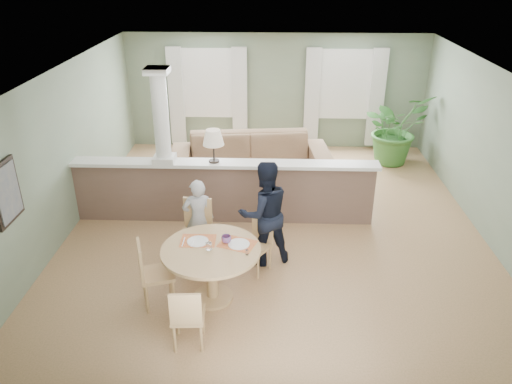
{
  "coord_description": "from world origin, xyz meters",
  "views": [
    {
      "loc": [
        -0.06,
        -7.63,
        4.34
      ],
      "look_at": [
        -0.29,
        -1.0,
        1.13
      ],
      "focal_mm": 35.0,
      "sensor_mm": 36.0,
      "label": 1
    }
  ],
  "objects_px": {
    "dining_table": "(212,259)",
    "chair_far_man": "(258,241)",
    "chair_far_boy": "(197,228)",
    "chair_near": "(187,315)",
    "houseplant": "(395,129)",
    "sofa": "(250,159)",
    "man_person": "(264,213)",
    "child_person": "(199,219)",
    "chair_side": "(151,271)"
  },
  "relations": [
    {
      "from": "chair_far_man",
      "to": "chair_side",
      "type": "relative_size",
      "value": 0.88
    },
    {
      "from": "sofa",
      "to": "dining_table",
      "type": "distance_m",
      "value": 3.98
    },
    {
      "from": "dining_table",
      "to": "chair_far_man",
      "type": "distance_m",
      "value": 0.98
    },
    {
      "from": "houseplant",
      "to": "dining_table",
      "type": "height_order",
      "value": "houseplant"
    },
    {
      "from": "chair_far_man",
      "to": "child_person",
      "type": "distance_m",
      "value": 0.99
    },
    {
      "from": "dining_table",
      "to": "chair_far_boy",
      "type": "relative_size",
      "value": 1.32
    },
    {
      "from": "chair_side",
      "to": "chair_far_boy",
      "type": "bearing_deg",
      "value": -41.18
    },
    {
      "from": "chair_near",
      "to": "chair_far_boy",
      "type": "bearing_deg",
      "value": -88.79
    },
    {
      "from": "chair_far_boy",
      "to": "man_person",
      "type": "relative_size",
      "value": 0.61
    },
    {
      "from": "dining_table",
      "to": "chair_far_man",
      "type": "relative_size",
      "value": 1.57
    },
    {
      "from": "sofa",
      "to": "chair_far_man",
      "type": "bearing_deg",
      "value": -91.27
    },
    {
      "from": "sofa",
      "to": "chair_far_man",
      "type": "distance_m",
      "value": 3.22
    },
    {
      "from": "sofa",
      "to": "houseplant",
      "type": "relative_size",
      "value": 2.04
    },
    {
      "from": "chair_side",
      "to": "man_person",
      "type": "relative_size",
      "value": 0.58
    },
    {
      "from": "chair_far_man",
      "to": "child_person",
      "type": "bearing_deg",
      "value": -164.21
    },
    {
      "from": "chair_side",
      "to": "child_person",
      "type": "distance_m",
      "value": 1.3
    },
    {
      "from": "houseplant",
      "to": "sofa",
      "type": "bearing_deg",
      "value": -160.11
    },
    {
      "from": "chair_far_boy",
      "to": "chair_side",
      "type": "xyz_separation_m",
      "value": [
        -0.45,
        -1.1,
        -0.03
      ]
    },
    {
      "from": "chair_far_boy",
      "to": "chair_near",
      "type": "height_order",
      "value": "chair_far_boy"
    },
    {
      "from": "chair_far_boy",
      "to": "chair_far_man",
      "type": "bearing_deg",
      "value": -6.16
    },
    {
      "from": "houseplant",
      "to": "man_person",
      "type": "distance_m",
      "value": 5.01
    },
    {
      "from": "chair_far_man",
      "to": "sofa",
      "type": "bearing_deg",
      "value": 128.7
    },
    {
      "from": "houseplant",
      "to": "chair_near",
      "type": "distance_m",
      "value": 7.1
    },
    {
      "from": "chair_side",
      "to": "man_person",
      "type": "distance_m",
      "value": 1.88
    },
    {
      "from": "dining_table",
      "to": "chair_near",
      "type": "relative_size",
      "value": 1.54
    },
    {
      "from": "chair_far_man",
      "to": "chair_near",
      "type": "distance_m",
      "value": 1.88
    },
    {
      "from": "man_person",
      "to": "chair_side",
      "type": "bearing_deg",
      "value": 16.67
    },
    {
      "from": "chair_far_man",
      "to": "chair_near",
      "type": "bearing_deg",
      "value": -80.65
    },
    {
      "from": "dining_table",
      "to": "chair_far_man",
      "type": "height_order",
      "value": "dining_table"
    },
    {
      "from": "sofa",
      "to": "child_person",
      "type": "distance_m",
      "value": 2.99
    },
    {
      "from": "houseplant",
      "to": "chair_far_man",
      "type": "xyz_separation_m",
      "value": [
        -2.9,
        -4.36,
        -0.33
      ]
    },
    {
      "from": "sofa",
      "to": "child_person",
      "type": "relative_size",
      "value": 2.47
    },
    {
      "from": "sofa",
      "to": "child_person",
      "type": "xyz_separation_m",
      "value": [
        -0.66,
        -2.91,
        0.18
      ]
    },
    {
      "from": "houseplant",
      "to": "child_person",
      "type": "height_order",
      "value": "houseplant"
    },
    {
      "from": "chair_far_boy",
      "to": "chair_far_man",
      "type": "relative_size",
      "value": 1.19
    },
    {
      "from": "houseplant",
      "to": "chair_far_boy",
      "type": "relative_size",
      "value": 1.57
    },
    {
      "from": "chair_far_boy",
      "to": "chair_far_man",
      "type": "distance_m",
      "value": 0.97
    },
    {
      "from": "houseplant",
      "to": "chair_near",
      "type": "bearing_deg",
      "value": -121.29
    },
    {
      "from": "dining_table",
      "to": "child_person",
      "type": "xyz_separation_m",
      "value": [
        -0.32,
        1.06,
        0.02
      ]
    },
    {
      "from": "dining_table",
      "to": "chair_far_boy",
      "type": "height_order",
      "value": "chair_far_boy"
    },
    {
      "from": "sofa",
      "to": "dining_table",
      "type": "xyz_separation_m",
      "value": [
        -0.34,
        -3.96,
        0.17
      ]
    },
    {
      "from": "chair_far_man",
      "to": "child_person",
      "type": "relative_size",
      "value": 0.65
    },
    {
      "from": "houseplant",
      "to": "chair_near",
      "type": "height_order",
      "value": "houseplant"
    },
    {
      "from": "dining_table",
      "to": "chair_far_man",
      "type": "xyz_separation_m",
      "value": [
        0.6,
        0.75,
        -0.17
      ]
    },
    {
      "from": "sofa",
      "to": "chair_near",
      "type": "bearing_deg",
      "value": -102.0
    },
    {
      "from": "sofa",
      "to": "chair_near",
      "type": "height_order",
      "value": "sofa"
    },
    {
      "from": "chair_far_boy",
      "to": "man_person",
      "type": "bearing_deg",
      "value": 6.83
    },
    {
      "from": "sofa",
      "to": "chair_side",
      "type": "bearing_deg",
      "value": -111.32
    },
    {
      "from": "chair_side",
      "to": "child_person",
      "type": "xyz_separation_m",
      "value": [
        0.47,
        1.2,
        0.13
      ]
    },
    {
      "from": "chair_far_boy",
      "to": "chair_near",
      "type": "bearing_deg",
      "value": -79.73
    }
  ]
}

